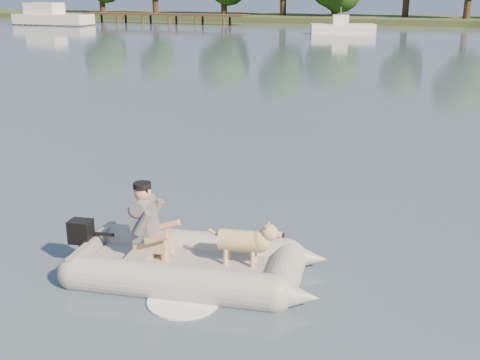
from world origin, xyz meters
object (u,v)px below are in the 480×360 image
at_px(cabin_cruiser, 53,14).
at_px(dinghy, 193,237).
at_px(dock, 164,19).
at_px(dog, 240,244).
at_px(motorboat, 343,21).
at_px(man, 145,218).

bearing_deg(cabin_cruiser, dinghy, -52.09).
height_order(dock, dinghy, dinghy).
height_order(dock, dog, dock).
distance_m(dock, motorboat, 21.79).
xyz_separation_m(dock, dinghy, (25.85, -51.70, 0.05)).
xyz_separation_m(dock, dog, (26.47, -51.57, -0.02)).
distance_m(dinghy, dog, 0.64).
height_order(dinghy, cabin_cruiser, cabin_cruiser).
relative_size(dog, motorboat, 0.17).
relative_size(man, cabin_cruiser, 0.13).
distance_m(cabin_cruiser, motorboat, 29.55).
height_order(dinghy, dog, dinghy).
distance_m(dog, cabin_cruiser, 57.98).
bearing_deg(man, cabin_cruiser, 120.15).
relative_size(dog, cabin_cruiser, 0.11).
bearing_deg(dog, dinghy, -175.43).
relative_size(dinghy, man, 4.28).
bearing_deg(cabin_cruiser, dock, 32.94).
bearing_deg(dock, dinghy, -63.43).
height_order(man, motorboat, motorboat).
xyz_separation_m(dinghy, cabin_cruiser, (-35.16, 45.75, 0.51)).
distance_m(dinghy, cabin_cruiser, 57.70).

